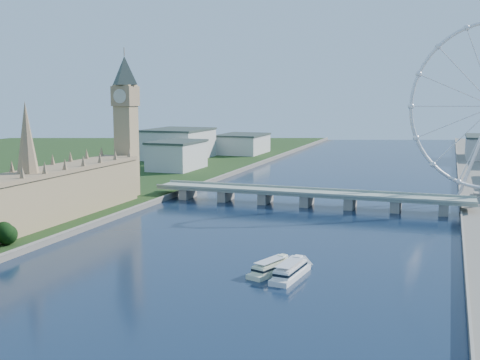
% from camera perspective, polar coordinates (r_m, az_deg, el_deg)
% --- Properties ---
extents(parliament_range, '(24.00, 200.00, 70.00)m').
position_cam_1_polar(parliament_range, '(354.64, -19.32, -1.75)').
color(parliament_range, tan).
rests_on(parliament_range, ground).
extents(big_ben, '(20.02, 20.02, 110.00)m').
position_cam_1_polar(big_ben, '(439.25, -10.79, 6.72)').
color(big_ben, tan).
rests_on(big_ben, ground).
extents(westminster_bridge, '(220.00, 22.00, 9.50)m').
position_cam_1_polar(westminster_bridge, '(418.65, 6.37, -1.50)').
color(westminster_bridge, gray).
rests_on(westminster_bridge, ground).
extents(city_skyline, '(505.00, 280.00, 32.00)m').
position_cam_1_polar(city_skyline, '(667.27, 14.70, 2.80)').
color(city_skyline, beige).
rests_on(city_skyline, ground).
extents(tour_boat_near, '(17.11, 30.97, 6.65)m').
position_cam_1_polar(tour_boat_near, '(262.95, 3.01, -8.83)').
color(tour_boat_near, beige).
rests_on(tour_boat_near, ground).
extents(tour_boat_far, '(11.91, 33.50, 7.27)m').
position_cam_1_polar(tour_boat_far, '(257.99, 4.80, -9.19)').
color(tour_boat_far, silver).
rests_on(tour_boat_far, ground).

